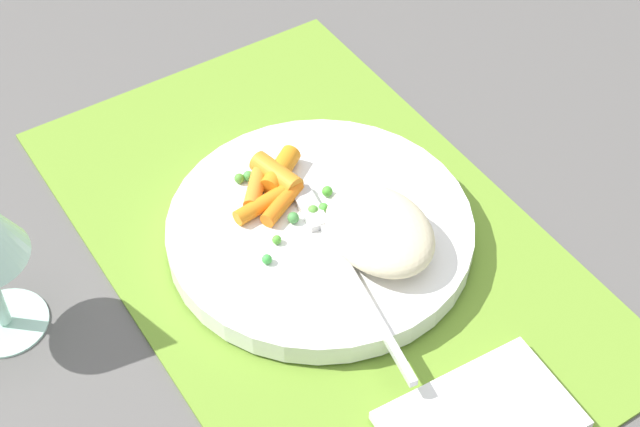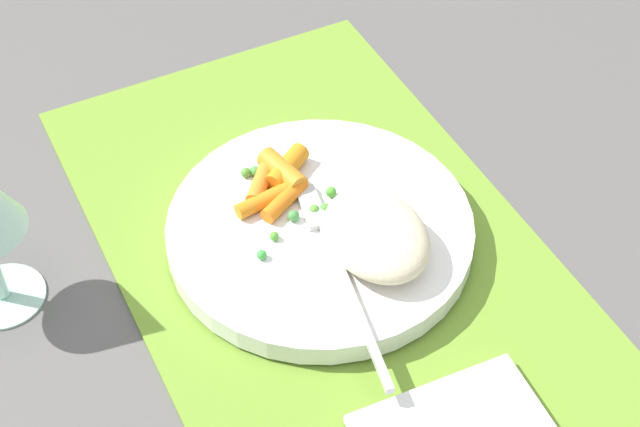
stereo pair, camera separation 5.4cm
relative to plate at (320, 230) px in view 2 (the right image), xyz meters
The scene contains 7 objects.
ground_plane 0.02m from the plate, ahead, with size 2.40×2.40×0.00m, color #565451.
placemat 0.01m from the plate, ahead, with size 0.50×0.32×0.01m, color olive.
plate is the anchor object (origin of this frame).
rice_mound 0.06m from the plate, 151.02° to the right, with size 0.10×0.07×0.03m, color beige.
carrot_portion 0.05m from the plate, 15.23° to the left, with size 0.07×0.08×0.02m.
pea_scatter 0.04m from the plate, 15.12° to the left, with size 0.09×0.09×0.01m.
fork 0.04m from the plate, 169.93° to the left, with size 0.20×0.05×0.01m.
Camera 2 is at (-0.46, 0.23, 0.59)m, focal length 54.97 mm.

